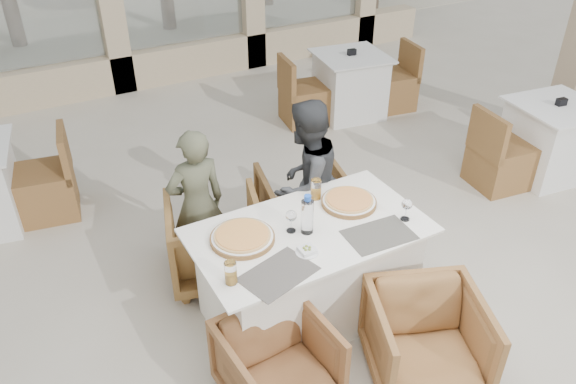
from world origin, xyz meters
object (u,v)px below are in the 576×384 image
bg_table_b (350,85)px  armchair_far_right (303,206)px  diner_right (305,183)px  olive_dish (307,250)px  armchair_near_left (278,365)px  armchair_near_right (426,341)px  pizza_left (242,237)px  wine_glass_corner (406,208)px  pizza_right (349,201)px  armchair_far_left (215,239)px  beer_glass_left (231,273)px  diner_left (197,205)px  beer_glass_right (316,189)px  bg_table_c (550,140)px  wine_glass_centre (291,220)px  dining_table (308,272)px  water_bottle (307,214)px

bg_table_b → armchair_far_right: bearing=-124.1°
armchair_far_right → diner_right: size_ratio=0.52×
olive_dish → armchair_near_left: olive_dish is taller
armchair_near_right → pizza_left: bearing=151.2°
bg_table_b → wine_glass_corner: bearing=-109.4°
pizza_right → armchair_far_left: size_ratio=0.54×
armchair_far_right → armchair_near_left: bearing=66.9°
beer_glass_left → armchair_near_left: beer_glass_left is taller
armchair_far_left → olive_dish: bearing=122.3°
armchair_near_left → diner_left: size_ratio=0.51×
beer_glass_right → armchair_near_left: (-0.78, -0.86, -0.55)m
armchair_far_right → bg_table_c: size_ratio=0.44×
armchair_far_left → armchair_far_right: size_ratio=1.02×
pizza_left → beer_glass_left: bearing=-124.5°
armchair_far_left → diner_left: size_ratio=0.59×
diner_left → olive_dish: bearing=107.7°
beer_glass_left → armchair_far_right: beer_glass_left is taller
armchair_far_right → bg_table_b: size_ratio=0.44×
pizza_left → wine_glass_centre: wine_glass_centre is taller
pizza_left → bg_table_b: 3.77m
armchair_near_right → wine_glass_centre: bearing=139.3°
beer_glass_left → bg_table_c: beer_glass_left is taller
diner_right → bg_table_b: size_ratio=0.84×
pizza_left → dining_table: bearing=-14.1°
dining_table → diner_right: 0.78m
dining_table → diner_left: (-0.49, 0.85, 0.24)m
olive_dish → bg_table_b: size_ratio=0.07×
pizza_right → beer_glass_right: bearing=132.5°
pizza_left → water_bottle: 0.45m
beer_glass_left → armchair_far_right: size_ratio=0.21×
dining_table → pizza_right: bearing=16.8°
diner_left → bg_table_c: size_ratio=0.77×
armchair_far_right → diner_left: 0.97m
beer_glass_right → armchair_far_right: (0.20, 0.50, -0.52)m
wine_glass_corner → bg_table_b: wine_glass_corner is taller
wine_glass_centre → armchair_far_right: 1.08m
dining_table → armchair_far_left: dining_table is taller
pizza_left → diner_left: size_ratio=0.34×
water_bottle → bg_table_b: (2.25, 2.75, -0.53)m
wine_glass_centre → bg_table_c: size_ratio=0.11×
beer_glass_left → armchair_far_right: bearing=42.9°
olive_dish → beer_glass_right: bearing=53.5°
pizza_left → wine_glass_corner: wine_glass_corner is taller
beer_glass_right → armchair_far_right: 0.75m
bg_table_c → dining_table: bearing=-162.9°
wine_glass_centre → bg_table_b: 3.60m
beer_glass_right → diner_left: 0.93m
wine_glass_centre → wine_glass_corner: 0.80m
wine_glass_centre → diner_right: (0.46, 0.59, -0.17)m
dining_table → armchair_far_right: size_ratio=2.22×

